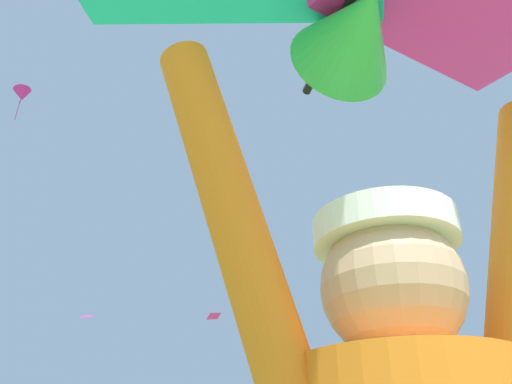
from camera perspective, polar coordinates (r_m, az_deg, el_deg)
The scene contains 4 objects.
distant_kite_magenta_low_left at distance 27.51m, azimuth -24.79°, elevation 9.87°, with size 1.23×1.19×1.91m.
distant_kite_magenta_low_right at distance 34.70m, azimuth -18.54°, elevation -13.05°, with size 1.08×1.05×0.41m.
distant_kite_purple_mid_right at distance 17.79m, azimuth 9.48°, elevation -6.86°, with size 1.02×1.02×0.09m.
distant_kite_magenta_mid_left at distance 31.15m, azimuth -4.80°, elevation -13.66°, with size 0.96×0.95×0.38m.
Camera 1 is at (-0.48, -0.45, 1.23)m, focal length 35.64 mm.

